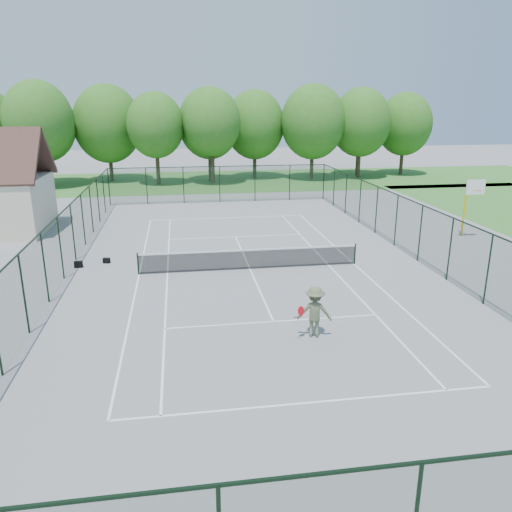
# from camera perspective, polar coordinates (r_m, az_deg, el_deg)

# --- Properties ---
(ground) EXTENTS (140.00, 140.00, 0.00)m
(ground) POSITION_cam_1_polar(r_m,az_deg,el_deg) (25.20, -0.69, -1.50)
(ground) COLOR gray
(ground) RESTS_ON ground
(grass_far) EXTENTS (80.00, 16.00, 0.01)m
(grass_far) POSITION_cam_1_polar(r_m,az_deg,el_deg) (54.35, -5.21, 8.54)
(grass_far) COLOR #3E7B30
(grass_far) RESTS_ON ground
(court_lines) EXTENTS (11.05, 23.85, 0.01)m
(court_lines) POSITION_cam_1_polar(r_m,az_deg,el_deg) (25.20, -0.69, -1.49)
(court_lines) COLOR white
(court_lines) RESTS_ON ground
(tennis_net) EXTENTS (11.08, 0.08, 1.10)m
(tennis_net) POSITION_cam_1_polar(r_m,az_deg,el_deg) (25.02, -0.70, -0.25)
(tennis_net) COLOR black
(tennis_net) RESTS_ON ground
(fence_enclosure) EXTENTS (18.05, 36.05, 3.02)m
(fence_enclosure) POSITION_cam_1_polar(r_m,az_deg,el_deg) (24.75, -0.71, 1.92)
(fence_enclosure) COLOR #1D3A25
(fence_enclosure) RESTS_ON ground
(tree_line_far) EXTENTS (39.40, 6.40, 9.70)m
(tree_line_far) POSITION_cam_1_polar(r_m,az_deg,el_deg) (53.79, -5.39, 14.86)
(tree_line_far) COLOR #443322
(tree_line_far) RESTS_ON ground
(basketball_goal) EXTENTS (1.20, 1.43, 3.65)m
(basketball_goal) POSITION_cam_1_polar(r_m,az_deg,el_deg) (33.36, 23.33, 6.28)
(basketball_goal) COLOR #D7B901
(basketball_goal) RESTS_ON ground
(sports_bag_a) EXTENTS (0.40, 0.24, 0.32)m
(sports_bag_a) POSITION_cam_1_polar(r_m,az_deg,el_deg) (26.98, -19.63, -0.90)
(sports_bag_a) COLOR black
(sports_bag_a) RESTS_ON ground
(sports_bag_b) EXTENTS (0.39, 0.29, 0.27)m
(sports_bag_b) POSITION_cam_1_polar(r_m,az_deg,el_deg) (27.26, -16.72, -0.50)
(sports_bag_b) COLOR black
(sports_bag_b) RESTS_ON ground
(tennis_player) EXTENTS (2.04, 0.99, 1.88)m
(tennis_player) POSITION_cam_1_polar(r_m,az_deg,el_deg) (17.93, 6.71, -6.35)
(tennis_player) COLOR #585F41
(tennis_player) RESTS_ON ground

